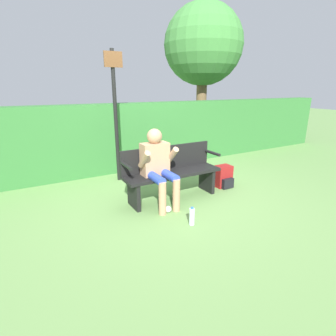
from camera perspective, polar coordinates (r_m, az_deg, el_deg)
The scene contains 9 objects.
ground_plane at distance 4.33m, azimuth 1.08°, elevation -6.60°, with size 40.00×40.00×0.00m, color #668E4C.
hedge_back at distance 5.78m, azimuth -8.64°, elevation 6.72°, with size 12.00×0.43×1.42m.
park_bench at distance 4.21m, azimuth 0.71°, elevation -0.78°, with size 1.60×0.42×0.84m.
person_seated at distance 3.91m, azimuth -2.18°, elevation 0.94°, with size 0.55×0.62×1.16m.
backpack at distance 4.87m, azimuth 11.96°, elevation -1.89°, with size 0.30×0.29×0.39m.
water_bottle at distance 3.52m, azimuth 5.23°, elevation -10.45°, with size 0.07×0.07×0.25m.
signpost at distance 4.97m, azimuth -11.38°, elevation 12.19°, with size 0.33×0.09×2.38m.
tree at distance 9.23m, azimuth 7.69°, elevation 24.86°, with size 2.50×2.50×4.27m.
litter_crumple at distance 3.85m, azimuth 0.01°, elevation -8.96°, with size 0.10×0.10×0.10m.
Camera 1 is at (-2.02, -3.40, 1.75)m, focal length 28.00 mm.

